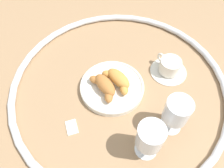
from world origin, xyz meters
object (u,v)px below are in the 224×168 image
object	(u,v)px
croissant_small	(104,86)
juice_glass_left	(150,138)
juice_glass_right	(177,112)
coffee_cup_near	(169,67)
sugar_packet	(72,127)
pastry_plate	(112,87)
croissant_large	(118,79)

from	to	relation	value
croissant_small	juice_glass_left	xyz separation A→B (m)	(-0.24, 0.01, 0.05)
croissant_small	juice_glass_right	xyz separation A→B (m)	(-0.23, -0.10, 0.05)
coffee_cup_near	sugar_packet	distance (m)	0.41
pastry_plate	croissant_small	bearing A→B (deg)	86.26
coffee_cup_near	juice_glass_left	size ratio (longest dim) A/B	0.97
croissant_large	sugar_packet	size ratio (longest dim) A/B	2.73
croissant_small	juice_glass_right	size ratio (longest dim) A/B	0.98
pastry_plate	juice_glass_right	world-z (taller)	juice_glass_right
pastry_plate	juice_glass_right	distance (m)	0.25
sugar_packet	coffee_cup_near	bearing A→B (deg)	-73.90
croissant_large	sugar_packet	bearing A→B (deg)	102.02
coffee_cup_near	juice_glass_left	xyz separation A→B (m)	(-0.18, 0.26, 0.07)
pastry_plate	juice_glass_right	xyz separation A→B (m)	(-0.22, -0.07, 0.08)
pastry_plate	coffee_cup_near	bearing A→B (deg)	-104.69
croissant_small	juice_glass_left	size ratio (longest dim) A/B	0.98
croissant_large	croissant_small	distance (m)	0.06
juice_glass_left	sugar_packet	size ratio (longest dim) A/B	2.80
juice_glass_left	juice_glass_right	size ratio (longest dim) A/B	1.00
croissant_large	pastry_plate	bearing A→B (deg)	84.72
croissant_small	coffee_cup_near	bearing A→B (deg)	-103.39
croissant_small	juice_glass_right	world-z (taller)	juice_glass_right
coffee_cup_near	sugar_packet	size ratio (longest dim) A/B	2.72
croissant_large	juice_glass_left	world-z (taller)	juice_glass_left
pastry_plate	coffee_cup_near	distance (m)	0.23
juice_glass_left	sugar_packet	distance (m)	0.26
sugar_packet	pastry_plate	bearing A→B (deg)	-58.49
juice_glass_left	croissant_small	bearing A→B (deg)	-2.98
coffee_cup_near	juice_glass_left	bearing A→B (deg)	124.66
juice_glass_left	sugar_packet	xyz separation A→B (m)	(0.19, 0.15, -0.09)
pastry_plate	croissant_large	size ratio (longest dim) A/B	1.66
juice_glass_left	juice_glass_right	xyz separation A→B (m)	(0.01, -0.11, -0.00)
croissant_small	juice_glass_right	bearing A→B (deg)	-155.89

